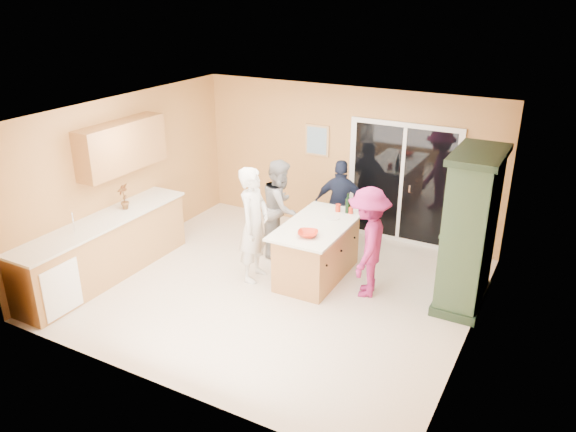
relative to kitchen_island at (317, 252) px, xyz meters
The scene contains 22 objects.
floor 0.83m from the kitchen_island, 121.26° to the right, with size 5.50×5.50×0.00m, color silver.
ceiling 2.30m from the kitchen_island, 121.26° to the right, with size 5.50×5.00×0.10m, color white.
wall_back 2.12m from the kitchen_island, 101.16° to the left, with size 5.50×0.10×2.60m, color #F0A763.
wall_front 3.26m from the kitchen_island, 96.82° to the right, with size 5.50×0.10×2.60m, color #F0A763.
wall_left 3.30m from the kitchen_island, 168.89° to the right, with size 0.10×5.00×2.60m, color #F0A763.
wall_right 2.61m from the kitchen_island, 14.46° to the right, with size 0.10×5.00×2.60m, color #F0A763.
left_cabinet_run 3.27m from the kitchen_island, 149.48° to the right, with size 0.65×3.05×1.24m.
upper_cabinets 3.39m from the kitchen_island, 164.58° to the right, with size 0.35×1.60×0.75m, color #B17D44.
sliding_door 2.07m from the kitchen_island, 69.89° to the left, with size 1.90×0.07×2.10m.
framed_picture 2.39m from the kitchen_island, 116.33° to the left, with size 0.46×0.04×0.56m.
kitchen_island is the anchor object (origin of this frame).
green_hutch 2.24m from the kitchen_island, ahead, with size 0.63×1.20×2.21m.
woman_white 1.05m from the kitchen_island, 149.80° to the right, with size 0.64×0.42×1.76m, color silver.
woman_grey 1.10m from the kitchen_island, 151.12° to the left, with size 0.78×0.61×1.60m, color #949396.
woman_navy 1.25m from the kitchen_island, 96.71° to the left, with size 0.89×0.37×1.52m, color #191F38.
woman_magenta 0.93m from the kitchen_island, ahead, with size 1.04×0.60×1.61m, color #9C225A.
serving_bowl 0.69m from the kitchen_island, 81.75° to the right, with size 0.29×0.29×0.07m, color red.
tulip_vase 3.09m from the kitchen_island, 160.25° to the right, with size 0.22×0.15×0.41m, color #A2101C.
tumbler_near 0.80m from the kitchen_island, 83.64° to the left, with size 0.08×0.08×0.12m, color red.
tumbler_far 0.85m from the kitchen_island, 65.78° to the left, with size 0.07×0.07×0.11m, color red.
wine_bottle 0.88m from the kitchen_island, 70.59° to the left, with size 0.07×0.07×0.32m.
white_plate 0.57m from the kitchen_island, 70.09° to the left, with size 0.22×0.22×0.01m, color silver.
Camera 1 is at (3.61, -6.30, 4.16)m, focal length 35.00 mm.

